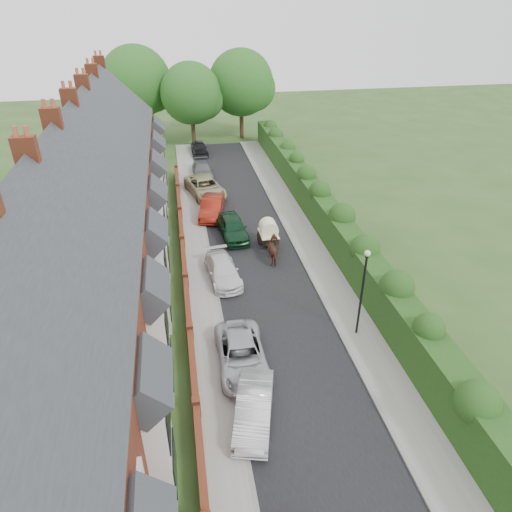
# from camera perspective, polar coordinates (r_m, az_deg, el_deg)

# --- Properties ---
(ground) EXTENTS (140.00, 140.00, 0.00)m
(ground) POSITION_cam_1_polar(r_m,az_deg,el_deg) (21.70, 7.57, -17.39)
(ground) COLOR #2D4C1E
(ground) RESTS_ON ground
(road) EXTENTS (6.00, 58.00, 0.02)m
(road) POSITION_cam_1_polar(r_m,az_deg,el_deg) (29.80, 0.55, -2.01)
(road) COLOR black
(road) RESTS_ON ground
(pavement_hedge_side) EXTENTS (2.20, 58.00, 0.12)m
(pavement_hedge_side) POSITION_cam_1_polar(r_m,az_deg,el_deg) (30.69, 8.09, -1.18)
(pavement_hedge_side) COLOR gray
(pavement_hedge_side) RESTS_ON ground
(pavement_house_side) EXTENTS (1.70, 58.00, 0.12)m
(pavement_house_side) POSITION_cam_1_polar(r_m,az_deg,el_deg) (29.41, -6.85, -2.62)
(pavement_house_side) COLOR gray
(pavement_house_side) RESTS_ON ground
(kerb_hedge_side) EXTENTS (0.18, 58.00, 0.13)m
(kerb_hedge_side) POSITION_cam_1_polar(r_m,az_deg,el_deg) (30.41, 6.21, -1.36)
(kerb_hedge_side) COLOR gray
(kerb_hedge_side) RESTS_ON ground
(kerb_house_side) EXTENTS (0.18, 58.00, 0.13)m
(kerb_house_side) POSITION_cam_1_polar(r_m,az_deg,el_deg) (29.44, -5.30, -2.47)
(kerb_house_side) COLOR gray
(kerb_house_side) RESTS_ON ground
(hedge) EXTENTS (2.10, 58.00, 2.85)m
(hedge) POSITION_cam_1_polar(r_m,az_deg,el_deg) (30.50, 11.52, 1.61)
(hedge) COLOR #173912
(hedge) RESTS_ON ground
(terrace_row) EXTENTS (9.05, 40.50, 11.50)m
(terrace_row) POSITION_cam_1_polar(r_m,az_deg,el_deg) (26.93, -21.23, 2.91)
(terrace_row) COLOR brown
(terrace_row) RESTS_ON ground
(garden_wall_row) EXTENTS (0.35, 40.35, 1.10)m
(garden_wall_row) POSITION_cam_1_polar(r_m,az_deg,el_deg) (28.34, -8.76, -3.21)
(garden_wall_row) COLOR brown
(garden_wall_row) RESTS_ON ground
(lamppost) EXTENTS (0.32, 0.32, 5.16)m
(lamppost) POSITION_cam_1_polar(r_m,az_deg,el_deg) (23.43, 13.26, -3.29)
(lamppost) COLOR black
(lamppost) RESTS_ON ground
(tree_far_left) EXTENTS (7.14, 6.80, 9.29)m
(tree_far_left) POSITION_cam_1_polar(r_m,az_deg,el_deg) (54.82, -7.77, 19.34)
(tree_far_left) COLOR #332316
(tree_far_left) RESTS_ON ground
(tree_far_right) EXTENTS (7.98, 7.60, 10.31)m
(tree_far_right) POSITION_cam_1_polar(r_m,az_deg,el_deg) (57.27, -1.50, 20.67)
(tree_far_right) COLOR #332316
(tree_far_right) RESTS_ON ground
(tree_far_back) EXTENTS (8.40, 8.00, 10.82)m
(tree_far_back) POSITION_cam_1_polar(r_m,az_deg,el_deg) (57.65, -14.30, 20.19)
(tree_far_back) COLOR #332316
(tree_far_back) RESTS_ON ground
(car_silver_a) EXTENTS (2.48, 4.43, 1.38)m
(car_silver_a) POSITION_cam_1_polar(r_m,az_deg,el_deg) (20.26, -0.28, -18.57)
(car_silver_a) COLOR silver
(car_silver_a) RESTS_ON ground
(car_silver_b) EXTENTS (2.35, 5.03, 1.39)m
(car_silver_b) POSITION_cam_1_polar(r_m,az_deg,el_deg) (22.53, -1.78, -12.32)
(car_silver_b) COLOR #B7BABF
(car_silver_b) RESTS_ON ground
(car_white) EXTENTS (2.29, 4.65, 1.30)m
(car_white) POSITION_cam_1_polar(r_m,az_deg,el_deg) (28.83, -4.19, -1.82)
(car_white) COLOR white
(car_white) RESTS_ON ground
(car_green) EXTENTS (2.15, 4.70, 1.56)m
(car_green) POSITION_cam_1_polar(r_m,az_deg,el_deg) (33.75, -2.93, 3.59)
(car_green) COLOR #0F331B
(car_green) RESTS_ON ground
(car_red) EXTENTS (2.62, 4.91, 1.54)m
(car_red) POSITION_cam_1_polar(r_m,az_deg,el_deg) (37.22, -5.51, 6.13)
(car_red) COLOR maroon
(car_red) RESTS_ON ground
(car_beige) EXTENTS (3.84, 6.10, 1.57)m
(car_beige) POSITION_cam_1_polar(r_m,az_deg,el_deg) (41.16, -6.38, 8.54)
(car_beige) COLOR tan
(car_beige) RESTS_ON ground
(car_grey) EXTENTS (1.90, 4.56, 1.31)m
(car_grey) POSITION_cam_1_polar(r_m,az_deg,el_deg) (45.81, -6.73, 10.65)
(car_grey) COLOR slate
(car_grey) RESTS_ON ground
(car_black) EXTENTS (1.84, 4.18, 1.40)m
(car_black) POSITION_cam_1_polar(r_m,az_deg,el_deg) (52.51, -7.10, 13.25)
(car_black) COLOR black
(car_black) RESTS_ON ground
(horse) EXTENTS (0.99, 2.00, 1.65)m
(horse) POSITION_cam_1_polar(r_m,az_deg,el_deg) (30.62, 2.35, 0.71)
(horse) COLOR #56311F
(horse) RESTS_ON ground
(horse_cart) EXTENTS (1.30, 2.88, 2.07)m
(horse_cart) POSITION_cam_1_polar(r_m,az_deg,el_deg) (32.26, 1.57, 3.09)
(horse_cart) COLOR black
(horse_cart) RESTS_ON ground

